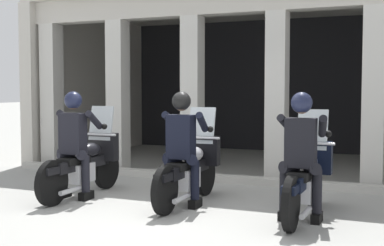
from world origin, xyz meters
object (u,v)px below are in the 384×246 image
Objects in this scene: motorcycle_left at (86,163)px; police_officer_center at (182,139)px; police_officer_left at (74,135)px; motorcycle_right at (305,177)px; motorcycle_center at (190,168)px; police_officer_right at (301,145)px.

motorcycle_left is 1.73m from police_officer_center.
police_officer_left is 3.38m from motorcycle_right.
police_officer_center reaches higher than motorcycle_right.
police_officer_left reaches higher than motorcycle_right.
motorcycle_center is 1.78m from police_officer_right.
motorcycle_center is 1.68m from motorcycle_right.
police_officer_right is at bearing -21.22° from motorcycle_center.
police_officer_right is (-0.00, -0.28, 0.44)m from motorcycle_right.
motorcycle_left is at bearing 167.59° from police_officer_right.
police_officer_left is at bearing 177.30° from motorcycle_right.
motorcycle_right is 0.52m from police_officer_right.
police_officer_left and police_officer_center have the same top height.
police_officer_center is (1.67, 0.15, 0.00)m from police_officer_left.
police_officer_center is 1.73m from motorcycle_right.
motorcycle_center is 1.29× the size of police_officer_right.
police_officer_left is 0.78× the size of motorcycle_right.
motorcycle_center and motorcycle_right have the same top height.
police_officer_center is at bearing -96.52° from motorcycle_center.
motorcycle_center is at bearing 4.35° from police_officer_left.
motorcycle_center is at bearing 167.17° from motorcycle_right.
police_officer_center is at bearing -5.07° from police_officer_left.
motorcycle_right is (3.34, 0.27, -0.44)m from police_officer_left.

